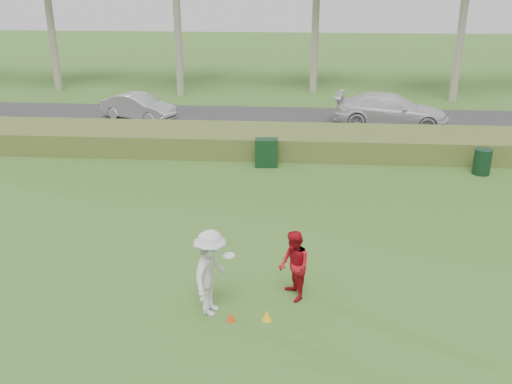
# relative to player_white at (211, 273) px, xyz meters

# --- Properties ---
(ground) EXTENTS (120.00, 120.00, 0.00)m
(ground) POSITION_rel_player_white_xyz_m (0.68, 0.08, -0.99)
(ground) COLOR #336321
(ground) RESTS_ON ground
(reed_strip) EXTENTS (80.00, 3.00, 0.90)m
(reed_strip) POSITION_rel_player_white_xyz_m (0.68, 12.08, -0.54)
(reed_strip) COLOR #4E5F26
(reed_strip) RESTS_ON ground
(park_road) EXTENTS (80.00, 6.00, 0.06)m
(park_road) POSITION_rel_player_white_xyz_m (0.68, 17.08, -0.96)
(park_road) COLOR #2D2D2D
(park_road) RESTS_ON ground
(player_white) EXTENTS (1.04, 1.42, 1.98)m
(player_white) POSITION_rel_player_white_xyz_m (0.00, 0.00, 0.00)
(player_white) COLOR silver
(player_white) RESTS_ON ground
(player_red) EXTENTS (0.88, 0.98, 1.67)m
(player_red) POSITION_rel_player_white_xyz_m (1.80, 0.72, -0.15)
(player_red) COLOR #AB0E1C
(player_red) RESTS_ON ground
(cone_orange) EXTENTS (0.18, 0.18, 0.20)m
(cone_orange) POSITION_rel_player_white_xyz_m (0.47, -0.32, -0.89)
(cone_orange) COLOR #FF3F0D
(cone_orange) RESTS_ON ground
(cone_yellow) EXTENTS (0.22, 0.22, 0.24)m
(cone_yellow) POSITION_rel_player_white_xyz_m (1.24, -0.23, -0.87)
(cone_yellow) COLOR yellow
(cone_yellow) RESTS_ON ground
(utility_cabinet) EXTENTS (0.90, 0.59, 1.09)m
(utility_cabinet) POSITION_rel_player_white_xyz_m (0.62, 10.17, -0.45)
(utility_cabinet) COLOR #103219
(utility_cabinet) RESTS_ON ground
(trash_bin) EXTENTS (0.84, 0.84, 0.96)m
(trash_bin) POSITION_rel_player_white_xyz_m (8.65, 9.85, -0.51)
(trash_bin) COLOR black
(trash_bin) RESTS_ON ground
(car_mid) EXTENTS (4.09, 2.79, 1.28)m
(car_mid) POSITION_rel_player_white_xyz_m (-6.16, 16.80, -0.29)
(car_mid) COLOR #B4B4B8
(car_mid) RESTS_ON park_road
(car_right) EXTENTS (5.64, 3.02, 1.55)m
(car_right) POSITION_rel_player_white_xyz_m (6.23, 16.38, -0.15)
(car_right) COLOR silver
(car_right) RESTS_ON park_road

